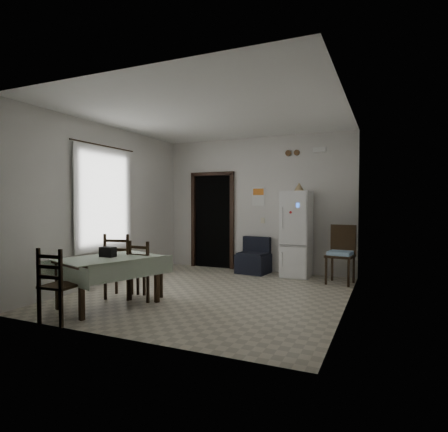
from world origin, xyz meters
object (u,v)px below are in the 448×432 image
dining_table (109,282)px  dining_chair_far_left (122,265)px  navy_seat (253,255)px  dining_chair_near_head (61,285)px  fridge (296,234)px  dining_chair_far_right (146,270)px  corner_chair (340,255)px

dining_table → dining_chair_far_left: size_ratio=1.34×
navy_seat → dining_table: (-1.06, -3.21, -0.03)m
dining_chair_far_left → dining_chair_near_head: dining_chair_far_left is taller
fridge → dining_chair_far_left: (-2.13, -2.73, -0.35)m
navy_seat → dining_table: 3.38m
dining_chair_far_left → dining_chair_near_head: size_ratio=1.08×
navy_seat → dining_table: bearing=-101.3°
dining_chair_far_right → dining_chair_near_head: dining_chair_near_head is taller
corner_chair → dining_table: bearing=-127.2°
dining_chair_far_right → dining_chair_near_head: bearing=80.2°
navy_seat → dining_chair_far_left: size_ratio=0.75×
navy_seat → dining_chair_near_head: (-1.11, -4.03, 0.09)m
corner_chair → dining_table: (-2.86, -2.87, -0.19)m
dining_chair_far_left → corner_chair: bearing=-155.3°
dining_table → dining_chair_far_right: bearing=84.1°
fridge → dining_chair_far_right: 3.21m
corner_chair → dining_chair_near_head: (-2.90, -3.69, -0.07)m
dining_chair_far_right → dining_table: bearing=67.2°
fridge → dining_chair_far_left: 3.48m
fridge → dining_chair_near_head: bearing=-115.4°
navy_seat → dining_chair_far_left: dining_chair_far_left is taller
navy_seat → dining_chair_near_head: 4.18m
navy_seat → dining_chair_near_head: bearing=-98.4°
corner_chair → dining_chair_far_right: size_ratio=1.18×
dining_table → dining_chair_far_left: (-0.16, 0.48, 0.15)m
dining_table → dining_chair_near_head: dining_chair_near_head is taller
fridge → corner_chair: 1.00m
dining_chair_far_left → dining_chair_near_head: bearing=81.3°
dining_chair_far_right → corner_chair: bearing=-135.5°
fridge → dining_table: size_ratio=1.27×
dining_chair_far_right → dining_chair_near_head: 1.39m
navy_seat → dining_table: navy_seat is taller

